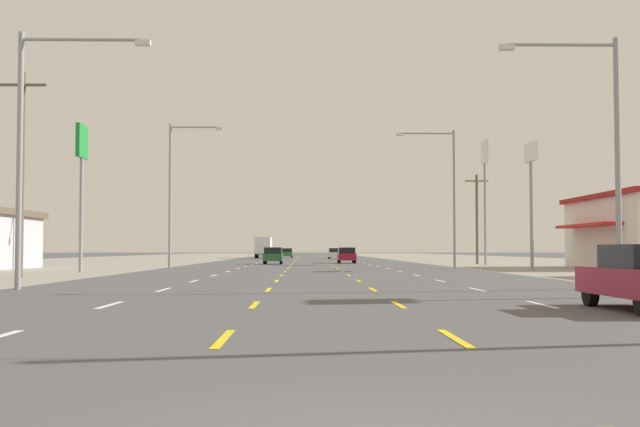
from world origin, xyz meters
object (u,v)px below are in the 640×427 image
Objects in this scene: pole_sign_right_row_2 at (485,171)px; streetlight_right_row_0 at (604,141)px; box_truck_far_left_far at (263,246)px; pole_sign_right_row_1 at (531,173)px; hatchback_inner_left_near at (273,256)px; streetlight_left_row_0 at (35,137)px; hatchback_inner_left_farther at (287,253)px; streetlight_right_row_1 at (448,188)px; hatchback_inner_right_midfar at (334,253)px; streetlight_left_row_1 at (175,185)px; hatchback_inner_right_mid at (347,255)px; pole_sign_left_row_1 at (82,161)px.

pole_sign_right_row_2 is 45.06m from streetlight_right_row_0.
box_truck_far_left_far is 0.87× the size of pole_sign_right_row_1.
box_truck_far_left_far is 100.06m from streetlight_right_row_0.
streetlight_left_row_0 reaches higher than hatchback_inner_left_near.
pole_sign_right_row_1 reaches higher than hatchback_inner_left_near.
pole_sign_right_row_2 reaches higher than streetlight_right_row_0.
streetlight_right_row_1 is (13.17, -72.85, 4.98)m from hatchback_inner_left_farther.
hatchback_inner_right_midfar is 0.45× the size of streetlight_right_row_0.
streetlight_left_row_1 reaches higher than hatchback_inner_left_farther.
streetlight_right_row_0 is at bearing -0.00° from streetlight_left_row_0.
pole_sign_right_row_2 is (18.93, -3.26, 7.56)m from hatchback_inner_left_near.
box_truck_far_left_far reaches higher than hatchback_inner_left_near.
hatchback_inner_right_mid is (7.00, 4.57, 0.00)m from hatchback_inner_left_near.
hatchback_inner_left_near is 0.39× the size of streetlight_right_row_1.
streetlight_right_row_0 reaches higher than hatchback_inner_left_farther.
hatchback_inner_right_midfar is 90.14m from streetlight_left_row_0.
pole_sign_left_row_1 is at bearing -171.73° from pole_sign_right_row_1.
box_truck_far_left_far is (-10.63, 9.55, 1.05)m from hatchback_inner_right_midfar.
hatchback_inner_left_near is 8.36m from hatchback_inner_right_mid.
hatchback_inner_left_farther is at bearing 116.25° from hatchback_inner_right_midfar.
box_truck_far_left_far reaches higher than hatchback_inner_left_farther.
box_truck_far_left_far is at bearing 88.46° from streetlight_left_row_0.
streetlight_left_row_0 is at bearing 180.00° from streetlight_right_row_0.
pole_sign_right_row_1 is 0.96× the size of streetlight_right_row_0.
pole_sign_right_row_2 reaches higher than streetlight_right_row_1.
streetlight_left_row_0 reaches higher than hatchback_inner_right_mid.
box_truck_far_left_far is 0.65× the size of pole_sign_right_row_2.
streetlight_left_row_1 is (-19.48, 30.58, 0.85)m from streetlight_right_row_0.
box_truck_far_left_far is 0.84× the size of streetlight_right_row_0.
hatchback_inner_right_mid is at bearing 75.90° from streetlight_left_row_0.
streetlight_right_row_0 is at bearing -90.05° from streetlight_right_row_1.
streetlight_left_row_1 is (-0.16, 30.58, 0.76)m from streetlight_left_row_0.
hatchback_inner_right_midfar is at bearing 77.06° from streetlight_left_row_1.
streetlight_left_row_1 is (-23.94, 5.55, -0.41)m from pole_sign_right_row_1.
hatchback_inner_right_mid is at bearing 58.61° from streetlight_left_row_1.
hatchback_inner_left_near is 0.47× the size of pole_sign_right_row_1.
streetlight_right_row_1 is at bearing 22.22° from pole_sign_left_row_1.
streetlight_right_row_0 is (13.18, -47.83, 4.27)m from hatchback_inner_left_near.
streetlight_right_row_1 is (23.52, 9.61, -0.86)m from pole_sign_left_row_1.
streetlight_left_row_1 is (-6.31, -17.25, 5.13)m from hatchback_inner_left_near.
hatchback_inner_right_midfar is at bearing 80.20° from hatchback_inner_left_near.
hatchback_inner_left_near is at bearing 105.40° from streetlight_right_row_0.
streetlight_left_row_0 is at bearing -91.54° from box_truck_far_left_far.
streetlight_left_row_0 is (-6.15, -47.83, 4.36)m from hatchback_inner_left_near.
pole_sign_right_row_1 reaches higher than hatchback_inner_right_midfar.
hatchback_inner_right_mid is 1.00× the size of hatchback_inner_left_farther.
streetlight_right_row_1 is (6.08, -58.47, 4.98)m from hatchback_inner_right_midfar.
hatchback_inner_right_mid is 0.39× the size of streetlight_right_row_1.
streetlight_left_row_0 is (-25.09, -44.57, -3.19)m from pole_sign_right_row_2.
pole_sign_right_row_2 is at bearing 29.00° from streetlight_left_row_1.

